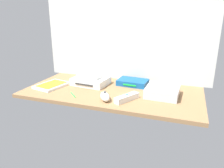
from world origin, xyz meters
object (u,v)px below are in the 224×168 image
remote_nunchuk (105,96)px  remote_classic_pad (89,76)px  game_case (52,85)px  network_router (133,82)px  remote_wand (127,98)px  game_console (91,81)px  stylus_pen (73,94)px  mini_computer (162,91)px

remote_nunchuk → remote_classic_pad: 28.41cm
remote_nunchuk → game_case: bearing=133.9°
network_router → remote_wand: 26.16cm
remote_nunchuk → game_console: bearing=98.0°
game_console → stylus_pen: 20.41cm
game_console → remote_wand: 33.94cm
network_router → remote_nunchuk: remote_nunchuk is taller
network_router → remote_nunchuk: (-7.11, -29.15, 0.34)cm
network_router → game_case: bearing=-152.8°
mini_computer → remote_classic_pad: size_ratio=1.17×
game_console → mini_computer: size_ratio=1.27×
game_console → remote_classic_pad: bearing=-153.1°
game_case → stylus_pen: game_case is taller
game_console → network_router: game_console is taller
network_router → remote_classic_pad: remote_classic_pad is taller
remote_nunchuk → stylus_pen: bearing=144.6°
game_case → remote_nunchuk: bearing=-2.4°
mini_computer → remote_classic_pad: 45.82cm
remote_classic_pad → stylus_pen: size_ratio=1.67×
game_case → mini_computer: bearing=17.1°
game_console → mini_computer: (44.77, -5.55, 0.44)cm
remote_wand → game_case: bearing=-158.9°
game_console → network_router: (25.07, 7.70, -0.50)cm
game_console → remote_classic_pad: (-0.67, -0.27, 3.21)cm
game_case → stylus_pen: bearing=-12.0°
remote_classic_pad → mini_computer: bearing=-1.8°
remote_nunchuk → remote_wand: bearing=-15.0°
stylus_pen → remote_nunchuk: bearing=-3.5°
stylus_pen → game_console: bearing=86.7°
game_case → stylus_pen: (19.54, -8.59, -0.41)cm
remote_classic_pad → stylus_pen: 20.67cm
game_console → remote_nunchuk: 27.98cm
game_console → remote_classic_pad: size_ratio=1.49×
remote_nunchuk → stylus_pen: size_ratio=1.20×
game_console → mini_computer: 45.11cm
game_console → mini_computer: bearing=-1.9°
network_router → stylus_pen: network_router is taller
remote_wand → remote_nunchuk: size_ratio=1.36×
mini_computer → remote_wand: size_ratio=1.20×
game_console → remote_nunchuk: bearing=-44.9°
remote_nunchuk → remote_classic_pad: remote_classic_pad is taller
mini_computer → stylus_pen: size_ratio=1.96×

